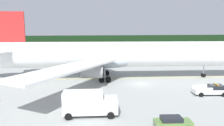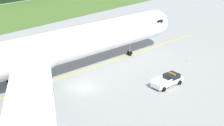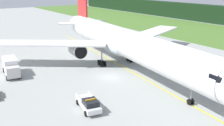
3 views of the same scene
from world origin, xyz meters
name	(u,v)px [view 3 (image 3 of 3)]	position (x,y,z in m)	size (l,w,h in m)	color
ground	(110,77)	(0.00, 0.00, 0.00)	(320.00, 320.00, 0.00)	#9B9F9B
taxiway_centerline_main	(125,68)	(-2.92, 5.61, 0.00)	(82.58, 0.30, 0.01)	yellow
airliner	(123,42)	(-3.60, 5.69, 5.40)	(62.14, 50.23, 14.87)	white
ops_pickup_truck	(89,104)	(9.50, -10.02, 0.90)	(5.89, 3.09, 1.94)	white
catering_truck	(11,67)	(-11.74, -15.41, 1.75)	(7.17, 3.32, 3.44)	silver
taxiway_edge_light_west	(31,54)	(-24.72, -7.52, 0.20)	(0.12, 0.12, 0.37)	yellow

